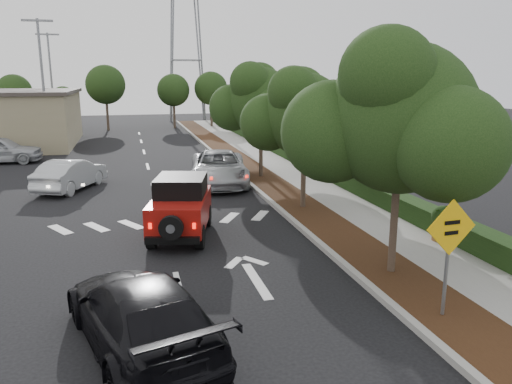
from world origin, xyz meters
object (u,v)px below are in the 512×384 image
object	(u,v)px
red_jeep	(181,206)
black_suv_oncoming	(140,313)
speed_hump_sign	(449,242)
silver_suv_ahead	(219,168)

from	to	relation	value
red_jeep	black_suv_oncoming	xyz separation A→B (m)	(-1.55, -7.00, -0.27)
red_jeep	speed_hump_sign	world-z (taller)	speed_hump_sign
red_jeep	silver_suv_ahead	size ratio (longest dim) A/B	0.69
red_jeep	speed_hump_sign	xyz separation A→B (m)	(4.85, -7.49, 0.79)
red_jeep	silver_suv_ahead	distance (m)	8.12
speed_hump_sign	black_suv_oncoming	bearing A→B (deg)	171.46
red_jeep	speed_hump_sign	distance (m)	8.96
silver_suv_ahead	black_suv_oncoming	size ratio (longest dim) A/B	1.15
black_suv_oncoming	speed_hump_sign	distance (m)	6.51
silver_suv_ahead	black_suv_oncoming	xyz separation A→B (m)	(-4.20, -14.68, -0.07)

